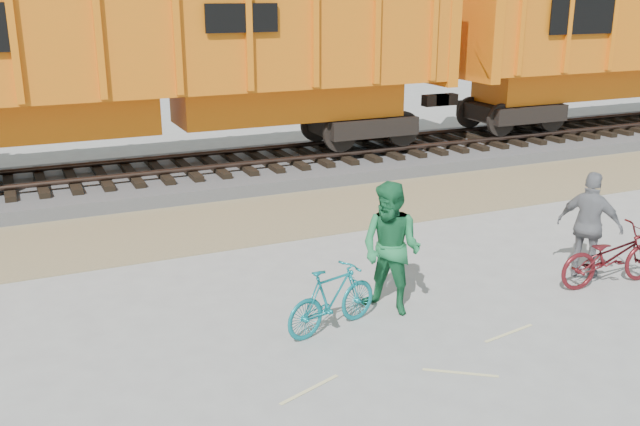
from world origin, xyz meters
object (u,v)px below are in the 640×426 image
Objects in this scene: bicycle_teal at (332,299)px; person_man at (391,249)px; person_woman at (590,226)px; hopper_car_center at (162,55)px; bicycle_maroon at (611,256)px.

person_man is (1.00, 0.20, 0.49)m from bicycle_teal.
person_woman reaches higher than bicycle_teal.
hopper_car_center is at bearing 156.61° from person_man.
bicycle_maroon reaches higher than bicycle_teal.
bicycle_maroon is at bearing -110.60° from bicycle_teal.
bicycle_maroon is 0.57m from person_woman.
hopper_car_center is at bearing -14.29° from bicycle_teal.
person_woman is (3.49, -0.16, -0.09)m from person_man.
person_man is 1.10× the size of person_woman.
bicycle_teal is 4.60m from bicycle_maroon.
person_man is (1.27, -8.32, -2.06)m from hopper_car_center.
person_woman is (4.49, 0.04, 0.41)m from bicycle_teal.
hopper_car_center is 7.81× the size of bicycle_maroon.
person_woman is (4.76, -8.48, -2.14)m from hopper_car_center.
hopper_car_center is 8.11× the size of person_woman.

